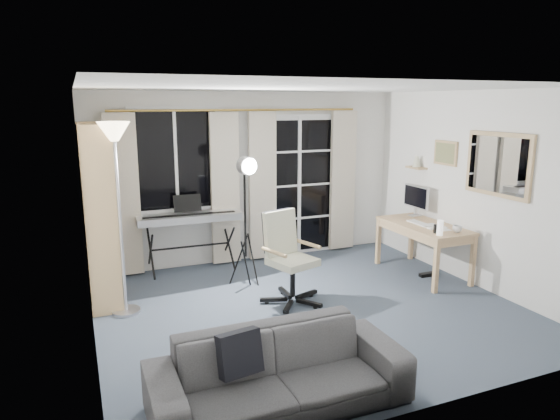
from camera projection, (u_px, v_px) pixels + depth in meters
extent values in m
cube|color=#313948|center=(310.00, 309.00, 5.57)|extent=(4.50, 4.00, 0.02)
cube|color=white|center=(175.00, 160.00, 6.64)|extent=(1.20, 0.06, 1.40)
cube|color=black|center=(176.00, 160.00, 6.61)|extent=(1.10, 0.02, 1.30)
cube|color=white|center=(176.00, 160.00, 6.60)|extent=(0.04, 0.03, 1.30)
cube|color=white|center=(298.00, 187.00, 7.41)|extent=(1.32, 0.06, 2.11)
cube|color=black|center=(280.00, 188.00, 7.27)|extent=(0.55, 0.02, 1.95)
cube|color=black|center=(317.00, 186.00, 7.50)|extent=(0.55, 0.02, 1.95)
cube|color=white|center=(299.00, 187.00, 7.38)|extent=(0.05, 0.04, 2.05)
cube|color=white|center=(299.00, 218.00, 7.48)|extent=(1.15, 0.03, 0.03)
cube|color=white|center=(299.00, 185.00, 7.37)|extent=(1.15, 0.03, 0.03)
cube|color=white|center=(299.00, 151.00, 7.27)|extent=(1.15, 0.03, 0.03)
cylinder|color=gold|center=(241.00, 110.00, 6.77)|extent=(3.50, 0.03, 0.03)
cube|color=beige|center=(124.00, 196.00, 6.38)|extent=(0.40, 0.07, 2.10)
cube|color=beige|center=(225.00, 189.00, 6.88)|extent=(0.40, 0.07, 2.10)
cube|color=beige|center=(262.00, 187.00, 7.09)|extent=(0.40, 0.07, 2.10)
cube|color=beige|center=(343.00, 181.00, 7.57)|extent=(0.40, 0.07, 2.10)
cube|color=tan|center=(102.00, 224.00, 5.19)|extent=(0.33, 0.03, 2.04)
cube|color=tan|center=(96.00, 207.00, 6.01)|extent=(0.33, 0.03, 2.04)
cube|color=tan|center=(85.00, 216.00, 5.54)|extent=(0.04, 0.92, 2.04)
cube|color=tan|center=(105.00, 297.00, 5.81)|extent=(0.34, 0.92, 0.03)
cube|color=tan|center=(103.00, 266.00, 5.73)|extent=(0.34, 0.92, 0.03)
cube|color=tan|center=(100.00, 234.00, 5.65)|extent=(0.34, 0.92, 0.03)
cube|color=tan|center=(98.00, 201.00, 5.56)|extent=(0.34, 0.92, 0.03)
cube|color=tan|center=(95.00, 166.00, 5.48)|extent=(0.34, 0.92, 0.03)
cube|color=tan|center=(92.00, 126.00, 5.39)|extent=(0.34, 0.92, 0.03)
cube|color=silver|center=(107.00, 264.00, 5.37)|extent=(0.23, 0.06, 0.26)
cube|color=brown|center=(106.00, 264.00, 5.46)|extent=(0.23, 0.04, 0.21)
cube|color=#2A2A2A|center=(105.00, 260.00, 5.53)|extent=(0.23, 0.04, 0.24)
cube|color=brown|center=(105.00, 255.00, 5.60)|extent=(0.23, 0.04, 0.30)
cube|color=silver|center=(104.00, 256.00, 5.67)|extent=(0.23, 0.06, 0.24)
cube|color=#992B50|center=(104.00, 254.00, 5.76)|extent=(0.23, 0.04, 0.24)
cube|color=teal|center=(103.00, 252.00, 5.83)|extent=(0.23, 0.05, 0.25)
cube|color=brown|center=(103.00, 250.00, 5.91)|extent=(0.23, 0.03, 0.23)
cube|color=#992B50|center=(102.00, 248.00, 5.97)|extent=(0.23, 0.06, 0.24)
cube|color=#2A2A2A|center=(101.00, 245.00, 6.06)|extent=(0.23, 0.03, 0.27)
cube|color=teal|center=(104.00, 228.00, 5.28)|extent=(0.23, 0.04, 0.28)
cube|color=#2A2A2A|center=(103.00, 227.00, 5.35)|extent=(0.23, 0.06, 0.27)
cube|color=#2A2A2A|center=(103.00, 227.00, 5.44)|extent=(0.23, 0.04, 0.24)
cube|color=teal|center=(102.00, 226.00, 5.52)|extent=(0.23, 0.03, 0.22)
cube|color=teal|center=(102.00, 224.00, 5.58)|extent=(0.23, 0.04, 0.24)
cube|color=#2A2A2A|center=(101.00, 220.00, 5.64)|extent=(0.23, 0.04, 0.28)
cube|color=#2A2A2A|center=(101.00, 221.00, 5.72)|extent=(0.23, 0.05, 0.22)
cube|color=#E6DD56|center=(100.00, 219.00, 5.79)|extent=(0.23, 0.04, 0.24)
cube|color=brown|center=(100.00, 217.00, 5.87)|extent=(0.23, 0.03, 0.25)
cube|color=#2A2A2A|center=(99.00, 216.00, 5.93)|extent=(0.23, 0.03, 0.24)
cube|color=#992B50|center=(101.00, 192.00, 5.20)|extent=(0.23, 0.04, 0.29)
cube|color=#2A2A2A|center=(101.00, 194.00, 5.28)|extent=(0.23, 0.03, 0.22)
cube|color=silver|center=(100.00, 189.00, 5.33)|extent=(0.23, 0.04, 0.30)
cube|color=silver|center=(100.00, 189.00, 5.40)|extent=(0.23, 0.04, 0.28)
cube|color=brown|center=(99.00, 190.00, 5.47)|extent=(0.23, 0.04, 0.23)
cube|color=teal|center=(99.00, 189.00, 5.54)|extent=(0.23, 0.05, 0.23)
cylinder|color=#B2B2B7|center=(126.00, 311.00, 5.46)|extent=(0.35, 0.35, 0.03)
cylinder|color=#B2B2B7|center=(120.00, 226.00, 5.25)|extent=(0.04, 0.04, 1.91)
cone|color=#FFE5B2|center=(114.00, 131.00, 5.04)|extent=(0.38, 0.38, 0.20)
cylinder|color=black|center=(151.00, 251.00, 6.48)|extent=(0.05, 0.65, 0.59)
cylinder|color=black|center=(151.00, 251.00, 6.48)|extent=(0.05, 0.65, 0.59)
cylinder|color=black|center=(228.00, 243.00, 6.85)|extent=(0.05, 0.65, 0.59)
cylinder|color=black|center=(228.00, 243.00, 6.85)|extent=(0.05, 0.65, 0.59)
cylinder|color=black|center=(191.00, 247.00, 6.67)|extent=(1.04, 0.06, 0.03)
cube|color=silver|center=(189.00, 218.00, 6.58)|extent=(1.37, 0.38, 0.09)
cube|color=white|center=(190.00, 216.00, 6.50)|extent=(1.26, 0.18, 0.02)
cube|color=black|center=(190.00, 215.00, 6.53)|extent=(1.21, 0.12, 0.01)
cube|color=black|center=(187.00, 203.00, 6.64)|extent=(0.37, 0.09, 0.23)
cylinder|color=black|center=(253.00, 260.00, 6.29)|extent=(0.08, 0.25, 0.66)
cylinder|color=black|center=(238.00, 261.00, 6.27)|extent=(0.25, 0.09, 0.67)
cylinder|color=black|center=(246.00, 265.00, 6.12)|extent=(0.19, 0.19, 0.67)
cylinder|color=black|center=(245.00, 211.00, 6.09)|extent=(0.03, 0.03, 1.15)
cylinder|color=silver|center=(246.00, 166.00, 5.93)|extent=(0.24, 0.17, 0.22)
cylinder|color=white|center=(250.00, 166.00, 5.88)|extent=(0.19, 0.06, 0.19)
cube|color=black|center=(306.00, 294.00, 5.86)|extent=(0.32, 0.14, 0.04)
cylinder|color=black|center=(311.00, 294.00, 5.91)|extent=(0.06, 0.06, 0.05)
cube|color=black|center=(285.00, 292.00, 5.92)|extent=(0.05, 0.32, 0.04)
cylinder|color=black|center=(283.00, 292.00, 5.99)|extent=(0.06, 0.06, 0.05)
cube|color=black|center=(274.00, 300.00, 5.70)|extent=(0.32, 0.15, 0.04)
cylinder|color=black|center=(267.00, 301.00, 5.70)|extent=(0.06, 0.06, 0.05)
cube|color=black|center=(288.00, 306.00, 5.51)|extent=(0.23, 0.28, 0.04)
cylinder|color=black|center=(287.00, 311.00, 5.44)|extent=(0.06, 0.06, 0.05)
cube|color=black|center=(309.00, 303.00, 5.61)|extent=(0.23, 0.28, 0.04)
cylinder|color=black|center=(315.00, 306.00, 5.57)|extent=(0.06, 0.06, 0.05)
cylinder|color=black|center=(293.00, 280.00, 5.67)|extent=(0.07, 0.07, 0.39)
cube|color=beige|center=(293.00, 262.00, 5.62)|extent=(0.57, 0.57, 0.08)
cube|color=beige|center=(280.00, 233.00, 5.72)|extent=(0.45, 0.25, 0.52)
cube|color=black|center=(278.00, 230.00, 5.75)|extent=(0.42, 0.22, 0.48)
cylinder|color=tan|center=(274.00, 252.00, 5.44)|extent=(0.16, 0.39, 0.04)
cylinder|color=tan|center=(308.00, 244.00, 5.77)|extent=(0.16, 0.39, 0.04)
cube|color=#A87D56|center=(424.00, 226.00, 6.54)|extent=(0.66, 1.29, 0.04)
cube|color=#A87D56|center=(424.00, 230.00, 6.55)|extent=(0.62, 1.25, 0.09)
cube|color=#A87D56|center=(436.00, 267.00, 5.96)|extent=(0.06, 0.06, 0.65)
cube|color=#A87D56|center=(473.00, 261.00, 6.18)|extent=(0.06, 0.06, 0.65)
cube|color=#A87D56|center=(378.00, 242.00, 7.05)|extent=(0.06, 0.06, 0.65)
cube|color=#A87D56|center=(411.00, 237.00, 7.27)|extent=(0.06, 0.06, 0.65)
cube|color=silver|center=(415.00, 215.00, 7.01)|extent=(0.17, 0.11, 0.01)
cube|color=silver|center=(416.00, 207.00, 6.99)|extent=(0.04, 0.03, 0.20)
cube|color=silver|center=(416.00, 197.00, 6.96)|extent=(0.04, 0.50, 0.31)
cube|color=black|center=(415.00, 197.00, 6.95)|extent=(0.01, 0.46, 0.28)
cube|color=white|center=(419.00, 223.00, 6.55)|extent=(0.13, 0.39, 0.02)
cube|color=white|center=(430.00, 228.00, 6.28)|extent=(0.06, 0.09, 0.02)
cube|color=white|center=(434.00, 226.00, 6.42)|extent=(0.24, 0.30, 0.01)
cube|color=white|center=(442.00, 230.00, 6.25)|extent=(0.20, 0.15, 0.00)
cube|color=black|center=(436.00, 229.00, 6.08)|extent=(0.05, 0.04, 0.11)
cylinder|color=white|center=(440.00, 228.00, 5.98)|extent=(0.07, 0.07, 0.18)
cube|color=black|center=(429.00, 274.00, 6.60)|extent=(0.28, 0.08, 0.05)
imported|color=silver|center=(457.00, 228.00, 6.11)|extent=(0.11, 0.09, 0.11)
cube|color=tan|center=(498.00, 165.00, 5.75)|extent=(0.04, 0.94, 0.74)
cube|color=white|center=(497.00, 165.00, 5.74)|extent=(0.01, 0.84, 0.64)
cube|color=tan|center=(446.00, 153.00, 6.55)|extent=(0.03, 0.42, 0.32)
cube|color=#489058|center=(445.00, 153.00, 6.55)|extent=(0.00, 0.36, 0.26)
cube|color=tan|center=(416.00, 168.00, 7.03)|extent=(0.16, 0.30, 0.02)
cone|color=beige|center=(417.00, 161.00, 7.01)|extent=(0.12, 0.12, 0.15)
imported|color=#2B2B2E|center=(279.00, 360.00, 3.71)|extent=(1.94, 0.57, 0.76)
cube|color=black|center=(240.00, 353.00, 3.68)|extent=(0.35, 0.23, 0.34)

